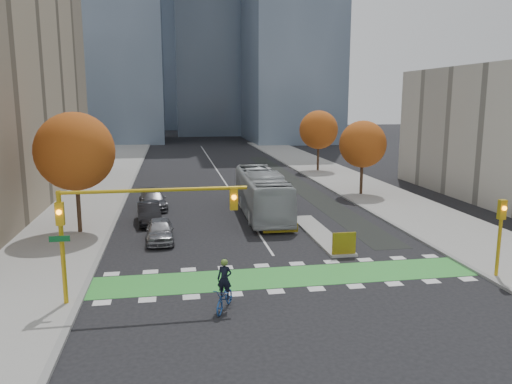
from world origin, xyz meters
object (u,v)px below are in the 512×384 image
object	(u,v)px
hazard_board	(344,243)
parked_car_b	(149,213)
tree_east_far	(319,130)
traffic_signal_west	(122,215)
parked_car_c	(153,200)
tree_east_near	(363,144)
traffic_signal_east	(501,226)
cyclist	(225,293)
parked_car_a	(160,230)
bus	(262,193)
tree_west	(75,152)

from	to	relation	value
hazard_board	parked_car_b	world-z (taller)	parked_car_b
tree_east_far	traffic_signal_west	size ratio (longest dim) A/B	0.90
parked_car_b	parked_car_c	size ratio (longest dim) A/B	0.91
hazard_board	tree_east_near	bearing A→B (deg)	65.80
traffic_signal_east	cyclist	distance (m)	14.34
traffic_signal_east	parked_car_a	bearing A→B (deg)	150.34
parked_car_a	parked_car_b	size ratio (longest dim) A/B	0.95
traffic_signal_east	traffic_signal_west	bearing A→B (deg)	-179.99
cyclist	parked_car_b	xyz separation A→B (m)	(-3.87, 16.30, -0.02)
traffic_signal_east	parked_car_a	distance (m)	19.77
cyclist	parked_car_b	size ratio (longest dim) A/B	0.51
bus	cyclist	bearing A→B (deg)	-103.55
cyclist	bus	xyz separation A→B (m)	(4.83, 17.58, 0.98)
hazard_board	parked_car_c	xyz separation A→B (m)	(-11.35, 15.03, -0.07)
traffic_signal_west	parked_car_b	distance (m)	15.11
hazard_board	cyclist	distance (m)	9.87
traffic_signal_east	parked_car_c	world-z (taller)	traffic_signal_east
parked_car_a	parked_car_c	distance (m)	10.03
cyclist	parked_car_a	bearing A→B (deg)	128.76
traffic_signal_east	bus	bearing A→B (deg)	120.10
cyclist	traffic_signal_east	bearing A→B (deg)	30.30
parked_car_c	parked_car_b	bearing A→B (deg)	-99.40
bus	hazard_board	bearing A→B (deg)	-74.35
hazard_board	traffic_signal_east	world-z (taller)	traffic_signal_east
parked_car_c	traffic_signal_east	bearing A→B (deg)	-55.72
traffic_signal_east	cyclist	size ratio (longest dim) A/B	1.78
bus	tree_west	bearing A→B (deg)	-163.31
traffic_signal_west	parked_car_a	world-z (taller)	traffic_signal_west
hazard_board	parked_car_b	size ratio (longest dim) A/B	0.31
hazard_board	tree_east_near	size ratio (longest dim) A/B	0.20
hazard_board	cyclist	bearing A→B (deg)	-140.55
tree_east_near	tree_west	bearing A→B (deg)	-157.38
cyclist	parked_car_b	bearing A→B (deg)	127.35
tree_east_near	cyclist	bearing A→B (deg)	-122.98
hazard_board	traffic_signal_west	distance (m)	13.23
hazard_board	parked_car_a	distance (m)	11.73
tree_east_near	parked_car_c	distance (m)	19.98
hazard_board	traffic_signal_west	size ratio (longest dim) A/B	0.16
parked_car_a	bus	bearing A→B (deg)	37.30
bus	parked_car_c	size ratio (longest dim) A/B	2.51
traffic_signal_west	cyclist	size ratio (longest dim) A/B	3.70
tree_west	traffic_signal_west	distance (m)	13.25
tree_east_near	parked_car_a	distance (m)	22.93
hazard_board	tree_west	size ratio (longest dim) A/B	0.17
tree_west	tree_east_far	bearing A→B (deg)	46.70
parked_car_c	hazard_board	bearing A→B (deg)	-60.78
tree_east_far	parked_car_a	distance (m)	34.83
tree_east_far	bus	world-z (taller)	tree_east_far
tree_east_near	traffic_signal_east	world-z (taller)	tree_east_near
hazard_board	tree_east_far	bearing A→B (deg)	75.88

